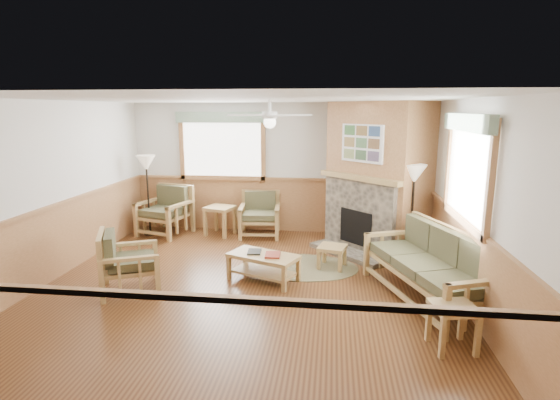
# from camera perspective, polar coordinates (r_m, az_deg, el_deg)

# --- Properties ---
(floor) EXTENTS (6.00, 6.00, 0.01)m
(floor) POSITION_cam_1_polar(r_m,az_deg,el_deg) (6.67, -4.22, -10.92)
(floor) COLOR #573218
(floor) RESTS_ON ground
(ceiling) EXTENTS (6.00, 6.00, 0.01)m
(ceiling) POSITION_cam_1_polar(r_m,az_deg,el_deg) (6.15, -4.60, 13.01)
(ceiling) COLOR white
(ceiling) RESTS_ON floor
(wall_back) EXTENTS (6.00, 0.02, 2.70)m
(wall_back) POSITION_cam_1_polar(r_m,az_deg,el_deg) (9.19, -0.75, 4.19)
(wall_back) COLOR silver
(wall_back) RESTS_ON floor
(wall_front) EXTENTS (6.00, 0.02, 2.70)m
(wall_front) POSITION_cam_1_polar(r_m,az_deg,el_deg) (3.48, -14.17, -8.99)
(wall_front) COLOR silver
(wall_front) RESTS_ON floor
(wall_left) EXTENTS (0.02, 6.00, 2.70)m
(wall_left) POSITION_cam_1_polar(r_m,az_deg,el_deg) (7.46, -27.64, 1.06)
(wall_left) COLOR silver
(wall_left) RESTS_ON floor
(wall_right) EXTENTS (0.02, 6.00, 2.70)m
(wall_right) POSITION_cam_1_polar(r_m,az_deg,el_deg) (6.41, 22.94, -0.09)
(wall_right) COLOR silver
(wall_right) RESTS_ON floor
(wainscot) EXTENTS (6.00, 6.00, 1.10)m
(wainscot) POSITION_cam_1_polar(r_m,az_deg,el_deg) (6.47, -4.29, -6.38)
(wainscot) COLOR #A16E42
(wainscot) RESTS_ON floor
(fireplace) EXTENTS (3.11, 3.11, 2.70)m
(fireplace) POSITION_cam_1_polar(r_m,az_deg,el_deg) (8.21, 12.68, 2.99)
(fireplace) COLOR #A16E42
(fireplace) RESTS_ON floor
(window_back) EXTENTS (1.90, 0.16, 1.50)m
(window_back) POSITION_cam_1_polar(r_m,az_deg,el_deg) (9.28, -7.69, 11.47)
(window_back) COLOR white
(window_back) RESTS_ON wall_back
(window_right) EXTENTS (0.16, 1.90, 1.50)m
(window_right) POSITION_cam_1_polar(r_m,az_deg,el_deg) (6.09, 23.99, 10.46)
(window_right) COLOR white
(window_right) RESTS_ON wall_right
(ceiling_fan) EXTENTS (1.59, 1.59, 0.36)m
(ceiling_fan) POSITION_cam_1_polar(r_m,az_deg,el_deg) (6.40, -1.35, 12.64)
(ceiling_fan) COLOR white
(ceiling_fan) RESTS_ON ceiling
(sofa) EXTENTS (2.30, 1.57, 0.98)m
(sofa) POSITION_cam_1_polar(r_m,az_deg,el_deg) (6.29, 18.65, -8.13)
(sofa) COLOR #A8864E
(sofa) RESTS_ON floor
(armchair_back_left) EXTENTS (1.11, 1.11, 1.00)m
(armchair_back_left) POSITION_cam_1_polar(r_m,az_deg,el_deg) (9.35, -14.84, -1.38)
(armchair_back_left) COLOR #A8864E
(armchair_back_left) RESTS_ON floor
(armchair_back_right) EXTENTS (0.87, 0.87, 0.89)m
(armchair_back_right) POSITION_cam_1_polar(r_m,az_deg,el_deg) (8.96, -2.68, -1.91)
(armchair_back_right) COLOR #A8864E
(armchair_back_right) RESTS_ON floor
(armchair_left) EXTENTS (1.04, 1.04, 0.88)m
(armchair_left) POSITION_cam_1_polar(r_m,az_deg,el_deg) (6.64, -19.01, -7.54)
(armchair_left) COLOR #A8864E
(armchair_left) RESTS_ON floor
(coffee_table) EXTENTS (1.16, 0.88, 0.42)m
(coffee_table) POSITION_cam_1_polar(r_m,az_deg,el_deg) (6.71, -2.18, -8.80)
(coffee_table) COLOR #A8864E
(coffee_table) RESTS_ON floor
(end_table_chairs) EXTENTS (0.66, 0.65, 0.60)m
(end_table_chairs) POSITION_cam_1_polar(r_m,az_deg,el_deg) (9.13, -7.83, -2.69)
(end_table_chairs) COLOR #A8864E
(end_table_chairs) RESTS_ON floor
(end_table_sofa) EXTENTS (0.52, 0.51, 0.50)m
(end_table_sofa) POSITION_cam_1_polar(r_m,az_deg,el_deg) (5.26, 21.61, -15.18)
(end_table_sofa) COLOR #A8864E
(end_table_sofa) RESTS_ON floor
(footstool) EXTENTS (0.52, 0.52, 0.37)m
(footstool) POSITION_cam_1_polar(r_m,az_deg,el_deg) (7.28, 6.80, -7.38)
(footstool) COLOR #A8864E
(footstool) RESTS_ON floor
(braided_rug) EXTENTS (2.29, 2.29, 0.01)m
(braided_rug) POSITION_cam_1_polar(r_m,az_deg,el_deg) (7.31, 2.78, -8.72)
(braided_rug) COLOR brown
(braided_rug) RESTS_ON floor
(floor_lamp_left) EXTENTS (0.47, 0.47, 1.66)m
(floor_lamp_left) POSITION_cam_1_polar(r_m,az_deg,el_deg) (9.36, -16.85, 0.60)
(floor_lamp_left) COLOR black
(floor_lamp_left) RESTS_ON floor
(floor_lamp_right) EXTENTS (0.50, 0.50, 1.69)m
(floor_lamp_right) POSITION_cam_1_polar(r_m,az_deg,el_deg) (7.59, 16.86, -1.82)
(floor_lamp_right) COLOR black
(floor_lamp_right) RESTS_ON floor
(book_red) EXTENTS (0.24, 0.32, 0.03)m
(book_red) POSITION_cam_1_polar(r_m,az_deg,el_deg) (6.56, -0.96, -7.06)
(book_red) COLOR maroon
(book_red) RESTS_ON coffee_table
(book_dark) EXTENTS (0.22, 0.29, 0.03)m
(book_dark) POSITION_cam_1_polar(r_m,az_deg,el_deg) (6.72, -3.37, -6.66)
(book_dark) COLOR black
(book_dark) RESTS_ON coffee_table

